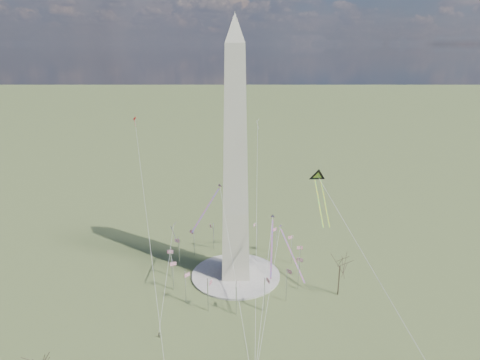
{
  "coord_description": "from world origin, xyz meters",
  "views": [
    {
      "loc": [
        -0.85,
        -154.6,
        90.32
      ],
      "look_at": [
        1.75,
        0.0,
        41.14
      ],
      "focal_mm": 32.0,
      "sensor_mm": 36.0,
      "label": 1
    }
  ],
  "objects_px": {
    "tree_near": "(340,264)",
    "kite_delta_black": "(318,179)",
    "washington_monument": "(235,163)",
    "person_west": "(159,335)"
  },
  "relations": [
    {
      "from": "washington_monument",
      "to": "kite_delta_black",
      "type": "xyz_separation_m",
      "value": [
        32.22,
        3.43,
        -7.62
      ]
    },
    {
      "from": "person_west",
      "to": "kite_delta_black",
      "type": "bearing_deg",
      "value": -122.59
    },
    {
      "from": "person_west",
      "to": "washington_monument",
      "type": "bearing_deg",
      "value": -101.87
    },
    {
      "from": "washington_monument",
      "to": "person_west",
      "type": "relative_size",
      "value": 56.53
    },
    {
      "from": "kite_delta_black",
      "to": "tree_near",
      "type": "bearing_deg",
      "value": 108.29
    },
    {
      "from": "tree_near",
      "to": "kite_delta_black",
      "type": "distance_m",
      "value": 33.32
    },
    {
      "from": "washington_monument",
      "to": "tree_near",
      "type": "height_order",
      "value": "washington_monument"
    },
    {
      "from": "kite_delta_black",
      "to": "washington_monument",
      "type": "bearing_deg",
      "value": 4.72
    },
    {
      "from": "washington_monument",
      "to": "person_west",
      "type": "distance_m",
      "value": 65.48
    },
    {
      "from": "washington_monument",
      "to": "person_west",
      "type": "bearing_deg",
      "value": -123.41
    }
  ]
}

